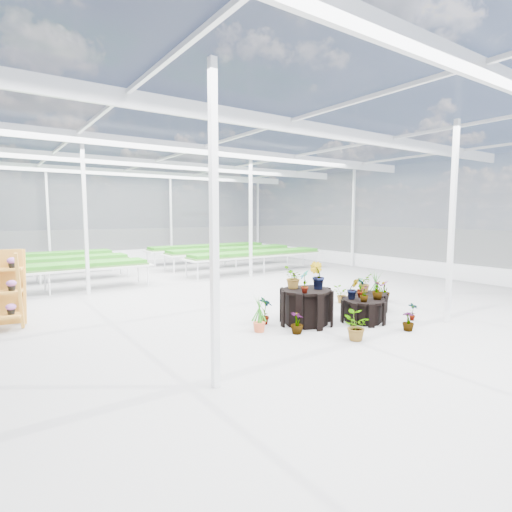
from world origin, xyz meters
TOP-DOWN VIEW (x-y plane):
  - ground_plane at (0.00, 0.00)m, footprint 24.00×24.00m
  - greenhouse_shell at (0.00, 0.00)m, footprint 18.00×24.00m
  - steel_frame at (0.00, 0.00)m, footprint 18.00×24.00m
  - nursery_benches at (0.00, 7.20)m, footprint 16.00×7.00m
  - plinth_tall at (0.24, -2.29)m, footprint 1.37×1.37m
  - plinth_mid at (1.44, -2.89)m, footprint 1.22×1.22m
  - plinth_low at (2.44, -2.19)m, footprint 1.16×1.16m
  - nursery_plants at (1.20, -2.31)m, footprint 5.10×3.09m

SIDE VIEW (x-z plane):
  - ground_plane at x=0.00m, z-range 0.00..0.00m
  - plinth_low at x=2.44m, z-range 0.00..0.44m
  - plinth_mid at x=1.44m, z-range 0.00..0.52m
  - plinth_tall at x=0.24m, z-range 0.00..0.79m
  - nursery_benches at x=0.00m, z-range 0.00..0.84m
  - nursery_plants at x=1.20m, z-range -0.16..1.24m
  - greenhouse_shell at x=0.00m, z-range 0.00..4.50m
  - steel_frame at x=0.00m, z-range 0.00..4.50m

